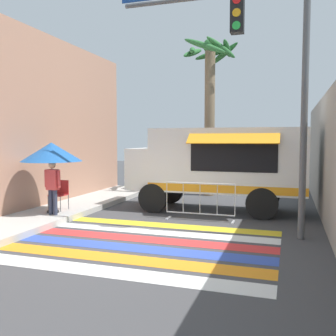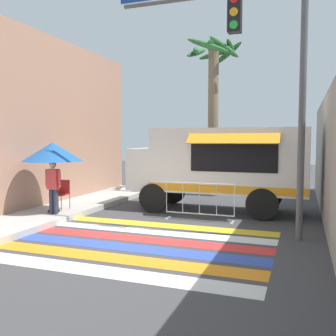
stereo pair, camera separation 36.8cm
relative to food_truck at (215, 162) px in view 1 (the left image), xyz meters
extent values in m
plane|color=#424244|center=(-0.98, -3.97, -1.63)|extent=(60.00, 60.00, 0.00)
cube|color=#A39E93|center=(3.39, -0.97, 0.23)|extent=(0.20, 16.00, 3.72)
cube|color=white|center=(-0.98, -6.39, -1.63)|extent=(6.40, 0.56, 0.01)
cube|color=orange|center=(-0.98, -5.63, -1.63)|extent=(6.40, 0.56, 0.01)
cube|color=#334FB2|center=(-0.98, -4.87, -1.63)|extent=(6.40, 0.56, 0.01)
cube|color=red|center=(-0.98, -4.11, -1.63)|extent=(6.40, 0.56, 0.01)
cube|color=white|center=(-0.98, -3.35, -1.63)|extent=(6.40, 0.56, 0.01)
cube|color=yellow|center=(-0.98, -2.59, -1.63)|extent=(6.40, 0.56, 0.01)
cube|color=white|center=(0.45, 0.01, 0.09)|extent=(4.93, 2.06, 2.05)
cube|color=white|center=(-2.01, 0.01, -0.24)|extent=(1.74, 1.90, 1.39)
cube|color=#1E232D|center=(-2.83, 0.01, 0.11)|extent=(0.06, 1.65, 0.53)
cube|color=black|center=(0.74, -1.04, 0.25)|extent=(2.61, 0.03, 0.92)
cube|color=orange|center=(0.74, -1.25, 0.79)|extent=(2.71, 0.43, 0.31)
cube|color=orange|center=(0.45, -1.03, -0.75)|extent=(4.93, 0.01, 0.24)
cylinder|color=black|center=(-1.87, -0.94, -1.15)|extent=(0.96, 0.22, 0.96)
cylinder|color=black|center=(-1.87, 0.95, -1.15)|extent=(0.96, 0.22, 0.96)
cylinder|color=black|center=(1.61, -0.94, -1.15)|extent=(0.96, 0.22, 0.96)
cylinder|color=black|center=(1.61, 0.95, -1.15)|extent=(0.96, 0.22, 0.96)
cylinder|color=#515456|center=(2.66, -2.92, 1.53)|extent=(0.16, 0.16, 6.32)
cube|color=black|center=(1.07, -2.95, 3.79)|extent=(0.32, 0.28, 0.90)
cylinder|color=red|center=(1.07, -3.09, 4.09)|extent=(0.20, 0.02, 0.20)
cylinder|color=#F2A519|center=(1.07, -3.09, 3.79)|extent=(0.20, 0.02, 0.20)
cylinder|color=green|center=(1.07, -3.09, 3.49)|extent=(0.20, 0.02, 0.20)
cylinder|color=black|center=(-4.46, -2.72, -1.43)|extent=(0.36, 0.36, 0.06)
cylinder|color=#B2B2B7|center=(-4.46, -2.72, -0.39)|extent=(0.04, 0.04, 2.13)
cone|color=#1E59A5|center=(-4.46, -2.72, 0.39)|extent=(1.82, 1.82, 0.57)
cylinder|color=#4C4C51|center=(-4.77, -2.51, -1.23)|extent=(0.02, 0.02, 0.46)
cylinder|color=#4C4C51|center=(-4.33, -2.51, -1.23)|extent=(0.02, 0.02, 0.46)
cylinder|color=#4C4C51|center=(-4.77, -2.07, -1.23)|extent=(0.02, 0.02, 0.46)
cylinder|color=#4C4C51|center=(-4.33, -2.07, -1.23)|extent=(0.02, 0.02, 0.46)
cube|color=#B22626|center=(-4.55, -2.29, -0.98)|extent=(0.47, 0.47, 0.03)
cube|color=#B22626|center=(-4.55, -2.07, -0.75)|extent=(0.47, 0.03, 0.44)
cylinder|color=#2D3347|center=(-4.34, -2.97, -1.09)|extent=(0.13, 0.13, 0.74)
cylinder|color=#2D3347|center=(-4.19, -2.97, -1.09)|extent=(0.13, 0.13, 0.74)
cube|color=#CC3F3F|center=(-4.27, -2.97, -0.42)|extent=(0.34, 0.20, 0.60)
cylinder|color=#CC3F3F|center=(-4.49, -2.97, -0.39)|extent=(0.09, 0.09, 0.51)
cylinder|color=#CC3F3F|center=(-4.05, -2.97, -0.39)|extent=(0.09, 0.09, 0.51)
sphere|color=tan|center=(-4.27, -2.97, 0.02)|extent=(0.21, 0.21, 0.21)
cylinder|color=#B7BABF|center=(-0.13, -1.66, -0.52)|extent=(2.06, 0.04, 0.04)
cylinder|color=#B7BABF|center=(-0.13, -1.66, -1.43)|extent=(2.06, 0.04, 0.04)
cylinder|color=#B7BABF|center=(-1.15, -1.66, -0.98)|extent=(0.02, 0.02, 0.90)
cylinder|color=#B7BABF|center=(-0.64, -1.66, -0.98)|extent=(0.02, 0.02, 0.90)
cylinder|color=#B7BABF|center=(-0.13, -1.66, -0.98)|extent=(0.02, 0.02, 0.90)
cylinder|color=#B7BABF|center=(0.39, -1.66, -0.98)|extent=(0.02, 0.02, 0.90)
cylinder|color=#B7BABF|center=(0.90, -1.66, -0.98)|extent=(0.02, 0.02, 0.90)
cube|color=#B7BABF|center=(-1.10, -1.66, -1.62)|extent=(0.06, 0.44, 0.03)
cube|color=#B7BABF|center=(0.85, -1.66, -1.62)|extent=(0.06, 0.44, 0.03)
cylinder|color=#7A664C|center=(-0.90, 3.39, 1.44)|extent=(0.43, 0.43, 6.15)
sphere|color=#2D6B33|center=(-0.90, 3.39, 4.67)|extent=(0.60, 0.60, 0.60)
ellipsoid|color=#2D6B33|center=(-0.19, 3.39, 4.51)|extent=(0.24, 1.43, 0.61)
ellipsoid|color=#2D6B33|center=(-0.44, 4.10, 4.45)|extent=(1.50, 1.09, 0.89)
ellipsoid|color=#2D6B33|center=(-0.96, 4.18, 4.52)|extent=(1.60, 0.36, 0.63)
ellipsoid|color=#2D6B33|center=(-1.70, 3.60, 4.48)|extent=(0.64, 1.64, 0.78)
ellipsoid|color=#2D6B33|center=(-1.62, 3.21, 4.50)|extent=(0.60, 1.51, 0.67)
ellipsoid|color=#2D6B33|center=(-0.95, 2.50, 4.47)|extent=(1.76, 0.33, 0.87)
ellipsoid|color=#2D6B33|center=(-0.35, 2.86, 4.44)|extent=(1.21, 1.24, 0.88)
camera|label=1|loc=(2.35, -12.33, 0.76)|focal=40.00mm
camera|label=2|loc=(2.70, -12.21, 0.76)|focal=40.00mm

